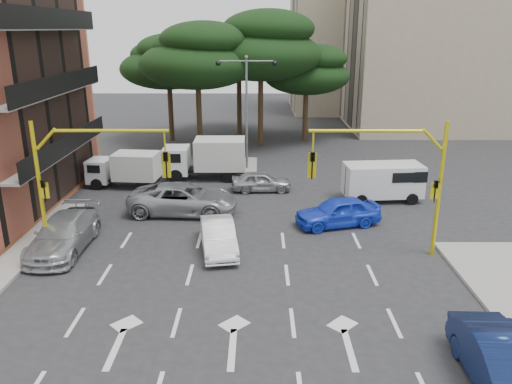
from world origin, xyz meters
TOP-DOWN VIEW (x-y plane):
  - ground at (0.00, 0.00)m, footprint 120.00×120.00m
  - median_strip at (0.00, 16.00)m, footprint 1.40×6.00m
  - apartment_beige_near at (19.95, 32.00)m, footprint 20.20×12.15m
  - apartment_beige_far at (12.95, 44.00)m, footprint 16.20×12.15m
  - pine_left_near at (-3.94, 21.96)m, footprint 9.15×9.15m
  - pine_center at (1.06, 23.96)m, footprint 9.98×9.98m
  - pine_left_far at (-6.94, 25.96)m, footprint 8.32×8.32m
  - pine_right at (5.06, 25.96)m, footprint 7.49×7.49m
  - pine_back at (-0.94, 28.96)m, footprint 9.15×9.15m
  - signal_mast_right at (6.80, 1.99)m, footprint 5.79×0.37m
  - signal_mast_left at (-6.80, 1.99)m, footprint 5.79×0.37m
  - street_lamp_center at (0.00, 16.00)m, footprint 4.16×0.36m
  - car_white_hatch at (-0.99, 2.39)m, footprint 2.12×4.33m
  - car_blue_compact at (4.88, 5.45)m, footprint 4.67×2.86m
  - car_silver_wagon at (-8.00, 2.41)m, footprint 2.21×5.35m
  - car_silver_cross_a at (-3.27, 7.20)m, footprint 5.99×3.00m
  - car_silver_cross_b at (1.00, 11.14)m, footprint 3.75×1.66m
  - car_navy_parked at (7.60, -6.81)m, footprint 1.74×4.72m
  - van_white at (8.07, 9.45)m, footprint 4.59×2.37m
  - box_truck_a at (-7.68, 11.96)m, footprint 4.68×2.31m
  - box_truck_b at (-2.73, 13.88)m, footprint 5.51×2.36m

SIDE VIEW (x-z plane):
  - ground at x=0.00m, z-range 0.00..0.00m
  - median_strip at x=0.00m, z-range 0.00..0.15m
  - car_silver_cross_b at x=1.00m, z-range 0.00..1.25m
  - car_white_hatch at x=-0.99m, z-range 0.00..1.37m
  - car_blue_compact at x=4.88m, z-range 0.00..1.48m
  - car_navy_parked at x=7.60m, z-range 0.00..1.54m
  - car_silver_wagon at x=-8.00m, z-range 0.00..1.55m
  - car_silver_cross_a at x=-3.27m, z-range 0.00..1.63m
  - van_white at x=8.07m, z-range 0.00..2.22m
  - box_truck_a at x=-7.68m, z-range 0.00..2.22m
  - box_truck_b at x=-2.73m, z-range 0.00..2.70m
  - signal_mast_right at x=6.80m, z-range 0.88..6.88m
  - signal_mast_left at x=-6.80m, z-range 0.88..6.88m
  - street_lamp_center at x=0.00m, z-range 1.54..9.31m
  - pine_right at x=5.06m, z-range 2.03..10.40m
  - pine_left_far at x=-6.94m, z-range 2.26..11.56m
  - pine_left_near at x=-3.94m, z-range 2.49..12.72m
  - pine_back at x=-0.94m, z-range 2.49..12.72m
  - pine_center at x=1.06m, z-range 2.72..13.88m
  - apartment_beige_far at x=12.95m, z-range 0.00..16.70m
  - apartment_beige_near at x=19.95m, z-range 0.00..18.70m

